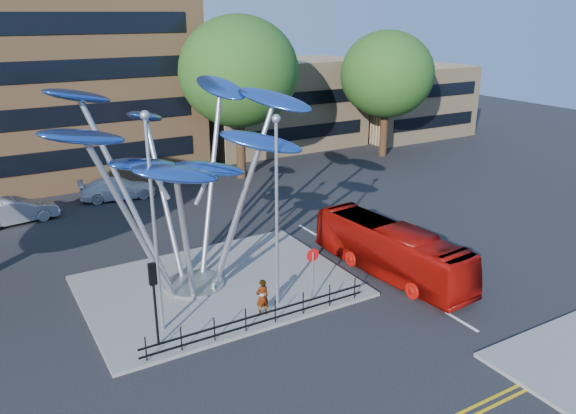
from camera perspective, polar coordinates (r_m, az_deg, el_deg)
ground at (r=22.51m, az=1.63°, el=-13.62°), size 120.00×120.00×0.00m
traffic_island at (r=26.71m, az=-7.11°, el=-7.94°), size 12.00×9.00×0.15m
low_building_near at (r=53.51m, az=-0.82°, el=10.42°), size 15.00×8.00×8.00m
low_building_far at (r=60.16m, az=12.04°, el=10.51°), size 12.00×8.00×7.00m
tree_right at (r=42.28m, az=-5.03°, el=13.51°), size 8.80×8.80×12.11m
tree_far at (r=49.99m, az=10.02°, el=13.11°), size 8.00×8.00×10.81m
leaf_sculpture at (r=24.63m, az=-10.69°, el=6.39°), size 12.72×9.54×9.51m
street_lamp_left at (r=21.40m, az=-13.59°, el=-0.00°), size 0.36×0.36×8.80m
street_lamp_right at (r=22.88m, az=-1.16°, el=1.12°), size 0.36×0.36×8.30m
traffic_light_island at (r=21.45m, az=-13.49°, el=-7.92°), size 0.28×0.18×3.42m
no_entry_sign_island at (r=24.43m, az=2.53°, el=-5.96°), size 0.60×0.10×2.45m
pedestrian_railing_front at (r=23.06m, az=-2.79°, el=-11.16°), size 10.00×0.06×1.00m
red_bus at (r=27.74m, az=10.40°, el=-4.31°), size 2.85×9.30×2.55m
pedestrian at (r=23.68m, az=-2.63°, el=-9.15°), size 0.59×0.39×1.62m
parked_car_mid at (r=37.80m, az=-25.94°, el=-0.35°), size 4.95×2.28×1.57m
parked_car_right at (r=40.28m, az=-16.93°, el=1.84°), size 5.29×2.76×1.46m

